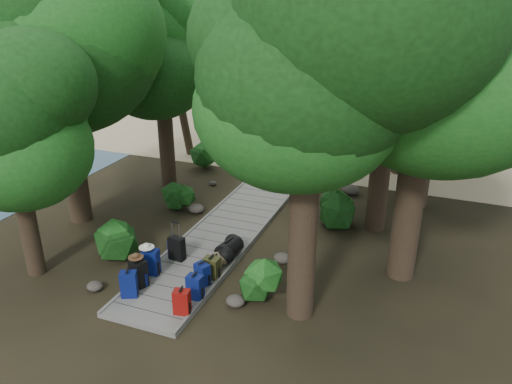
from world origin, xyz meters
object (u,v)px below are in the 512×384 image
at_px(backpack_right_c, 202,273).
at_px(kayak, 250,128).
at_px(backpack_left_d, 176,247).
at_px(sun_lounger, 384,140).
at_px(backpack_right_b, 195,286).
at_px(backpack_right_a, 182,301).
at_px(duffel_right_black, 229,248).
at_px(lone_suitcase_on_sand, 311,144).
at_px(backpack_left_b, 139,271).
at_px(backpack_left_a, 129,283).
at_px(suitcase_on_boardwalk, 177,248).
at_px(duffel_right_khaki, 216,263).
at_px(backpack_left_c, 151,261).
at_px(backpack_right_d, 212,266).

xyz_separation_m(backpack_right_c, kayak, (-4.12, 13.34, -0.25)).
bearing_deg(backpack_left_d, sun_lounger, 60.81).
height_order(backpack_right_b, backpack_right_c, backpack_right_b).
xyz_separation_m(backpack_left_d, sun_lounger, (3.80, 12.24, -0.07)).
relative_size(backpack_right_a, duffel_right_black, 0.87).
relative_size(lone_suitcase_on_sand, kayak, 0.20).
distance_m(backpack_left_b, backpack_right_a, 1.64).
distance_m(backpack_left_a, lone_suitcase_on_sand, 12.48).
distance_m(backpack_right_a, backpack_right_c, 1.22).
height_order(backpack_left_d, backpack_right_b, backpack_right_b).
relative_size(backpack_right_a, suitcase_on_boardwalk, 0.99).
bearing_deg(kayak, duffel_right_black, -69.00).
bearing_deg(lone_suitcase_on_sand, duffel_right_khaki, -91.08).
relative_size(backpack_left_c, backpack_left_d, 1.33).
relative_size(backpack_left_b, duffel_right_khaki, 1.45).
xyz_separation_m(suitcase_on_boardwalk, lone_suitcase_on_sand, (0.75, 10.54, -0.10)).
bearing_deg(backpack_right_b, backpack_left_a, -159.62).
height_order(backpack_left_c, backpack_right_b, backpack_left_c).
xyz_separation_m(backpack_left_a, backpack_left_b, (-0.05, 0.48, 0.02)).
distance_m(backpack_left_b, backpack_right_d, 1.78).
xyz_separation_m(backpack_left_c, backpack_right_a, (1.53, -1.16, -0.05)).
xyz_separation_m(backpack_left_c, backpack_left_d, (0.14, 0.99, -0.09)).
height_order(suitcase_on_boardwalk, kayak, suitcase_on_boardwalk).
distance_m(backpack_left_c, suitcase_on_boardwalk, 0.90).
distance_m(backpack_left_d, backpack_right_a, 2.56).
height_order(backpack_right_c, backpack_right_d, backpack_right_c).
xyz_separation_m(backpack_left_c, backpack_right_b, (1.54, -0.54, -0.04)).
distance_m(backpack_right_b, duffel_right_khaki, 1.35).
xyz_separation_m(backpack_right_b, sun_lounger, (2.40, 13.77, -0.12)).
distance_m(backpack_right_c, sun_lounger, 13.42).
bearing_deg(backpack_right_a, backpack_left_a, 163.56).
xyz_separation_m(backpack_left_c, lone_suitcase_on_sand, (1.00, 11.40, -0.15)).
relative_size(backpack_right_c, duffel_right_black, 0.82).
distance_m(backpack_left_a, backpack_left_b, 0.48).
bearing_deg(backpack_left_d, backpack_left_b, -106.84).
relative_size(backpack_left_c, backpack_right_c, 1.22).
bearing_deg(backpack_left_a, backpack_right_d, 19.81).
bearing_deg(backpack_left_c, kayak, 92.39).
height_order(backpack_right_b, backpack_right_d, backpack_right_b).
distance_m(backpack_right_a, suitcase_on_boardwalk, 2.39).
distance_m(backpack_left_d, backpack_right_d, 1.47).
bearing_deg(kayak, duffel_right_khaki, -70.25).
bearing_deg(backpack_left_b, backpack_left_a, -62.63).
distance_m(backpack_left_a, backpack_left_d, 2.03).
bearing_deg(suitcase_on_boardwalk, sun_lounger, 79.99).
distance_m(backpack_left_c, lone_suitcase_on_sand, 11.45).
relative_size(suitcase_on_boardwalk, lone_suitcase_on_sand, 1.00).
xyz_separation_m(backpack_right_b, lone_suitcase_on_sand, (-0.54, 11.95, -0.11)).
relative_size(duffel_right_khaki, kayak, 0.16).
distance_m(backpack_left_a, duffel_right_khaki, 2.29).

